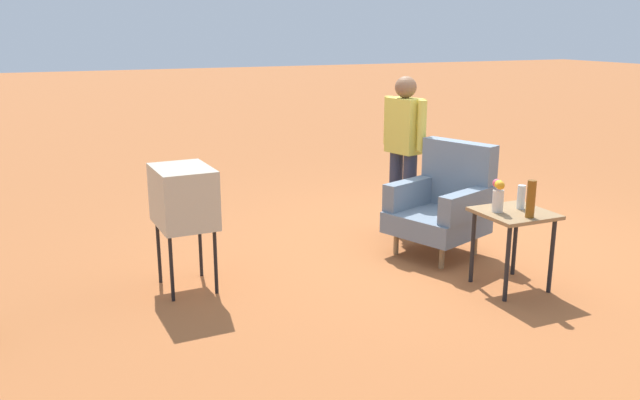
% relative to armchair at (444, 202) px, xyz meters
% --- Properties ---
extents(ground_plane, '(60.00, 60.00, 0.00)m').
position_rel_armchair_xyz_m(ground_plane, '(-0.21, 0.08, -0.50)').
color(ground_plane, '#AD6033').
extents(armchair, '(0.98, 1.00, 1.06)m').
position_rel_armchair_xyz_m(armchair, '(0.00, 0.00, 0.00)').
color(armchair, '#937047').
rests_on(armchair, ground).
extents(side_table, '(0.56, 0.56, 0.66)m').
position_rel_armchair_xyz_m(side_table, '(0.98, 0.02, 0.06)').
color(side_table, black).
rests_on(side_table, ground).
extents(tv_on_stand, '(0.62, 0.47, 1.03)m').
position_rel_armchair_xyz_m(tv_on_stand, '(-0.09, -2.45, 0.28)').
color(tv_on_stand, black).
rests_on(tv_on_stand, ground).
extents(person_standing, '(0.55, 0.30, 1.64)m').
position_rel_armchair_xyz_m(person_standing, '(-0.71, -0.03, 0.44)').
color(person_standing, '#2D3347').
rests_on(person_standing, ground).
extents(bottle_short_clear, '(0.06, 0.06, 0.20)m').
position_rel_armchair_xyz_m(bottle_short_clear, '(0.93, 0.12, 0.26)').
color(bottle_short_clear, silver).
rests_on(bottle_short_clear, side_table).
extents(bottle_tall_amber, '(0.07, 0.07, 0.30)m').
position_rel_armchair_xyz_m(bottle_tall_amber, '(1.16, 0.01, 0.31)').
color(bottle_tall_amber, brown).
rests_on(bottle_tall_amber, side_table).
extents(flower_vase, '(0.14, 0.10, 0.27)m').
position_rel_armchair_xyz_m(flower_vase, '(0.93, -0.12, 0.31)').
color(flower_vase, silver).
rests_on(flower_vase, side_table).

